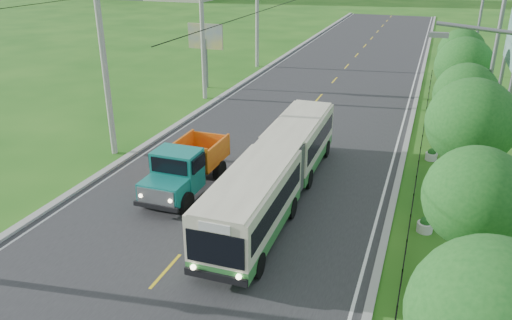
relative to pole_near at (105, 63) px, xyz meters
The scene contains 24 objects.
ground 13.24m from the pole_near, 47.45° to the right, with size 240.00×240.00×0.00m, color #1D5A15.
road 14.67m from the pole_near, 53.09° to the left, with size 14.00×120.00×0.02m, color #28282B.
curb_left 12.14m from the pole_near, 84.48° to the left, with size 0.40×120.00×0.15m, color #9E9E99.
curb_right 19.60m from the pole_near, 35.52° to the left, with size 0.30×120.00×0.10m, color #9E9E99.
edge_line_left 12.22m from the pole_near, 81.66° to the left, with size 0.12×120.00×0.00m, color silver.
edge_line_right 19.21m from the pole_near, 36.41° to the left, with size 0.12×120.00×0.00m, color silver.
centre_dash 13.23m from the pole_near, 47.45° to the right, with size 0.12×2.20×0.00m, color yellow.
railing_right 17.68m from the pole_near, 17.09° to the left, with size 0.04×40.00×0.60m, color black.
pole_near is the anchor object (origin of this frame).
pole_mid 12.00m from the pole_near, 90.00° to the left, with size 3.51×0.32×10.00m.
pole_far 24.00m from the pole_near, 90.00° to the left, with size 3.51×0.32×10.00m.
tree_second 19.44m from the pole_near, 20.74° to the right, with size 3.18×3.26×5.30m.
tree_third 18.17m from the pole_near, ahead, with size 3.60×3.62×6.00m.
tree_fourth 18.89m from the pole_near, 15.84° to the left, with size 3.24×3.31×5.40m.
tree_fifth 21.31m from the pole_near, 31.59° to the left, with size 3.48×3.52×5.80m.
tree_back 24.98m from the pole_near, 43.41° to the left, with size 3.30×3.36×5.50m.
streetlight_mid 19.56m from the pole_near, 14.81° to the left, with size 3.02×0.20×9.07m.
streetlight_far 26.80m from the pole_near, 45.14° to the left, with size 3.02×0.20×9.07m.
planter_near 17.79m from the pole_near, 10.09° to the right, with size 0.64×0.64×0.67m.
planter_mid 18.23m from the pole_near, 16.52° to the left, with size 0.64×0.64×0.67m.
planter_far 21.83m from the pole_near, 37.63° to the left, with size 0.64×0.64×0.67m.
billboard_left 15.10m from the pole_near, 94.72° to the left, with size 3.00×0.20×5.20m.
bus 11.20m from the pole_near, 13.25° to the right, with size 2.51×14.12×2.72m.
dump_truck 7.71m from the pole_near, 26.22° to the right, with size 2.27×5.69×2.38m.
Camera 1 is at (8.08, -12.92, 10.64)m, focal length 35.00 mm.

